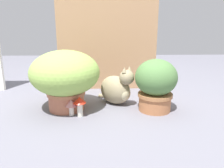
% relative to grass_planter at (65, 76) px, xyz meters
% --- Properties ---
extents(ground_plane, '(6.00, 6.00, 0.00)m').
position_rel_grass_planter_xyz_m(ground_plane, '(0.21, -0.06, -0.25)').
color(ground_plane, slate).
extents(cardboard_backdrop, '(0.92, 0.03, 0.84)m').
position_rel_grass_planter_xyz_m(cardboard_backdrop, '(0.31, 0.53, 0.17)').
color(cardboard_backdrop, tan).
rests_on(cardboard_backdrop, ground).
extents(grass_planter, '(0.49, 0.49, 0.43)m').
position_rel_grass_planter_xyz_m(grass_planter, '(0.00, 0.00, 0.00)').
color(grass_planter, '#AD654B').
rests_on(grass_planter, ground).
extents(leafy_planter, '(0.29, 0.29, 0.37)m').
position_rel_grass_planter_xyz_m(leafy_planter, '(0.64, -0.05, -0.05)').
color(leafy_planter, '#B06C44').
rests_on(leafy_planter, ground).
extents(cat, '(0.31, 0.34, 0.32)m').
position_rel_grass_planter_xyz_m(cat, '(0.37, 0.09, -0.13)').
color(cat, gray).
rests_on(cat, ground).
extents(mushroom_ornament_pink, '(0.08, 0.08, 0.11)m').
position_rel_grass_planter_xyz_m(mushroom_ornament_pink, '(0.05, -0.12, -0.17)').
color(mushroom_ornament_pink, beige).
rests_on(mushroom_ornament_pink, ground).
extents(mushroom_ornament_red, '(0.09, 0.09, 0.14)m').
position_rel_grass_planter_xyz_m(mushroom_ornament_red, '(0.11, -0.14, -0.15)').
color(mushroom_ornament_red, silver).
rests_on(mushroom_ornament_red, ground).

